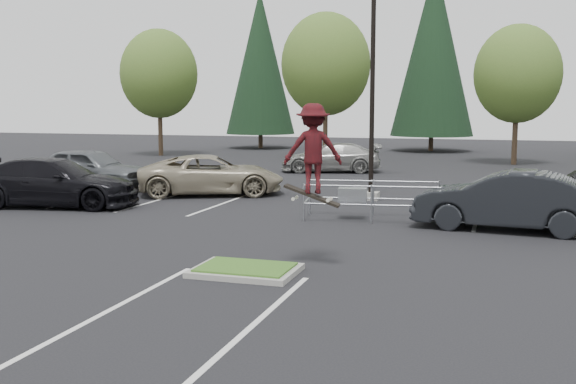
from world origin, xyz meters
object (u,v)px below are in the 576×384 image
(light_pole, at_px, (373,79))
(decid_a, at_px, (159,77))
(car_l_tan, at_px, (209,175))
(car_l_black, at_px, (54,182))
(decid_b, at_px, (326,68))
(conif_a, at_px, (260,62))
(conif_b, at_px, (433,49))
(decid_c, at_px, (517,77))
(car_r_charc, at_px, (507,200))
(car_far_silver, at_px, (332,158))
(skateboarder, at_px, (312,149))
(car_l_grey, at_px, (90,169))
(cart_corral, at_px, (357,196))

(light_pole, distance_m, decid_a, 25.86)
(decid_a, relative_size, car_l_tan, 1.54)
(car_l_black, bearing_deg, light_pole, -74.87)
(light_pole, bearing_deg, car_l_black, -154.54)
(decid_b, distance_m, conif_a, 12.43)
(conif_b, bearing_deg, decid_c, -60.68)
(car_r_charc, bearing_deg, conif_b, -164.85)
(decid_a, height_order, car_far_silver, decid_a)
(conif_b, height_order, skateboarder, conif_b)
(skateboarder, xyz_separation_m, car_l_grey, (-12.70, 10.50, -1.74))
(conif_b, distance_m, car_r_charc, 34.64)
(conif_b, relative_size, car_r_charc, 2.76)
(decid_c, relative_size, car_l_grey, 1.60)
(light_pole, bearing_deg, decid_a, 135.75)
(car_r_charc, bearing_deg, decid_c, -175.51)
(skateboarder, xyz_separation_m, car_r_charc, (4.17, 6.00, -1.77))
(car_l_tan, bearing_deg, car_l_black, 114.51)
(light_pole, relative_size, decid_c, 1.21)
(conif_b, relative_size, car_far_silver, 2.72)
(car_l_grey, height_order, car_far_silver, car_l_grey)
(car_l_grey, bearing_deg, conif_a, 5.11)
(light_pole, height_order, conif_a, conif_a)
(decid_c, height_order, cart_corral, decid_c)
(decid_a, relative_size, car_l_grey, 1.70)
(car_l_black, bearing_deg, car_r_charc, -100.33)
(car_l_tan, height_order, car_l_grey, car_l_grey)
(decid_c, bearing_deg, decid_b, 176.66)
(decid_a, relative_size, car_far_silver, 1.67)
(light_pole, height_order, conif_b, conif_b)
(cart_corral, bearing_deg, car_l_grey, 154.16)
(light_pole, bearing_deg, decid_c, 72.89)
(conif_a, bearing_deg, car_far_silver, -59.62)
(light_pole, bearing_deg, car_l_tan, -175.59)
(conif_a, distance_m, car_far_silver, 21.80)
(decid_c, height_order, car_l_tan, decid_c)
(conif_b, distance_m, car_l_black, 35.65)
(light_pole, distance_m, car_l_grey, 12.56)
(car_l_black, xyz_separation_m, car_far_silver, (6.55, 15.00, -0.09))
(decid_a, height_order, conif_b, conif_b)
(cart_corral, height_order, car_far_silver, car_far_silver)
(decid_a, bearing_deg, light_pole, -44.25)
(car_far_silver, bearing_deg, light_pole, 6.92)
(car_l_black, distance_m, car_r_charc, 15.37)
(cart_corral, height_order, car_l_black, car_l_black)
(decid_a, relative_size, decid_b, 0.92)
(decid_a, relative_size, conif_b, 0.61)
(decid_b, relative_size, car_l_tan, 1.66)
(conif_b, xyz_separation_m, car_l_tan, (-5.99, -29.00, -7.04))
(car_l_tan, bearing_deg, light_pole, -109.37)
(decid_a, distance_m, skateboarder, 34.94)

